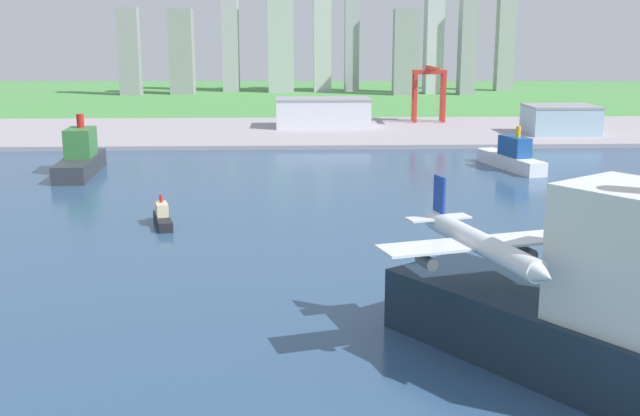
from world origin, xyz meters
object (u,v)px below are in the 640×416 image
at_px(airplane_landing, 481,244).
at_px(port_crane_red, 430,82).
at_px(tugboat_small, 163,218).
at_px(warehouse_main, 323,112).
at_px(container_barge, 80,158).
at_px(cargo_ship, 607,315).
at_px(ferry_boat, 511,157).
at_px(warehouse_annex, 560,119).

height_order(airplane_landing, port_crane_red, port_crane_red).
distance_m(tugboat_small, warehouse_main, 257.29).
bearing_deg(container_barge, airplane_landing, -57.83).
height_order(container_barge, tugboat_small, container_barge).
height_order(tugboat_small, port_crane_red, port_crane_red).
bearing_deg(port_crane_red, airplane_landing, -98.52).
xyz_separation_m(container_barge, cargo_ship, (150.77, -219.67, 6.18)).
xyz_separation_m(tugboat_small, ferry_boat, (145.00, 102.73, 2.91)).
height_order(container_barge, port_crane_red, port_crane_red).
bearing_deg(cargo_ship, airplane_landing, 149.11).
relative_size(cargo_ship, port_crane_red, 2.09).
bearing_deg(warehouse_main, port_crane_red, 18.26).
xyz_separation_m(container_barge, warehouse_annex, (256.83, 112.79, 3.64)).
bearing_deg(warehouse_annex, tugboat_small, -134.22).
xyz_separation_m(airplane_landing, cargo_ship, (20.18, -12.07, -9.97)).
bearing_deg(airplane_landing, port_crane_red, 81.48).
xyz_separation_m(tugboat_small, warehouse_main, (62.98, 249.30, 9.02)).
bearing_deg(cargo_ship, warehouse_main, 95.47).
height_order(ferry_boat, warehouse_annex, ferry_boat).
height_order(ferry_boat, port_crane_red, port_crane_red).
bearing_deg(port_crane_red, ferry_boat, -86.93).
distance_m(airplane_landing, container_barge, 245.79).
xyz_separation_m(cargo_ship, warehouse_main, (-35.59, 371.51, -1.79)).
relative_size(airplane_landing, warehouse_main, 0.72).
distance_m(cargo_ship, tugboat_small, 157.38).
bearing_deg(airplane_landing, warehouse_annex, 68.50).
relative_size(cargo_ship, warehouse_annex, 1.97).
distance_m(container_barge, port_crane_red, 258.42).
height_order(container_barge, warehouse_annex, container_barge).
xyz_separation_m(cargo_ship, tugboat_small, (-98.57, 122.20, -10.81)).
relative_size(cargo_ship, warehouse_main, 1.33).
height_order(airplane_landing, tugboat_small, airplane_landing).
xyz_separation_m(tugboat_small, port_crane_red, (135.86, 273.35, 26.53)).
height_order(airplane_landing, container_barge, airplane_landing).
bearing_deg(ferry_boat, cargo_ship, -101.66).
distance_m(tugboat_small, warehouse_annex, 293.52).
xyz_separation_m(cargo_ship, port_crane_red, (37.28, 395.56, 15.72)).
xyz_separation_m(ferry_boat, warehouse_main, (-82.02, 146.57, 6.11)).
xyz_separation_m(container_barge, tugboat_small, (52.19, -97.47, -4.63)).
distance_m(port_crane_red, warehouse_main, 78.71).
xyz_separation_m(airplane_landing, warehouse_annex, (126.24, 320.39, -12.51)).
bearing_deg(tugboat_small, ferry_boat, 35.32).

